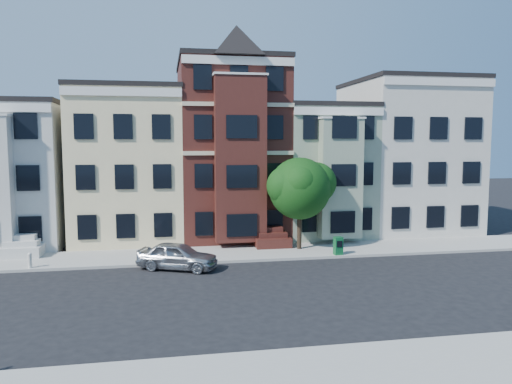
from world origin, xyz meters
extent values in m
plane|color=black|center=(0.00, 0.00, 0.00)|extent=(120.00, 120.00, 0.00)
cube|color=#9E9B93|center=(0.00, 8.00, 0.07)|extent=(60.00, 4.00, 0.15)
cube|color=#9E9B93|center=(0.00, -8.00, 0.07)|extent=(60.00, 4.00, 0.15)
cube|color=beige|center=(-15.00, 14.50, 4.50)|extent=(8.00, 9.00, 9.00)
cube|color=beige|center=(-7.00, 14.50, 5.00)|extent=(7.00, 9.00, 10.00)
cube|color=#411A14|center=(0.00, 14.50, 6.00)|extent=(7.00, 9.00, 12.00)
cube|color=gray|center=(6.50, 14.50, 4.50)|extent=(6.00, 9.00, 9.00)
cube|color=beige|center=(13.50, 14.50, 5.50)|extent=(8.00, 9.00, 11.00)
imported|color=#A9ABB1|center=(-4.03, 5.20, 0.72)|extent=(4.57, 3.25, 1.44)
cube|color=#12602F|center=(5.26, 6.30, 0.67)|extent=(0.50, 0.45, 1.04)
cylinder|color=beige|center=(-11.62, 6.30, 0.47)|extent=(0.23, 0.23, 0.64)
camera|label=1|loc=(-4.61, -20.90, 6.75)|focal=35.00mm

